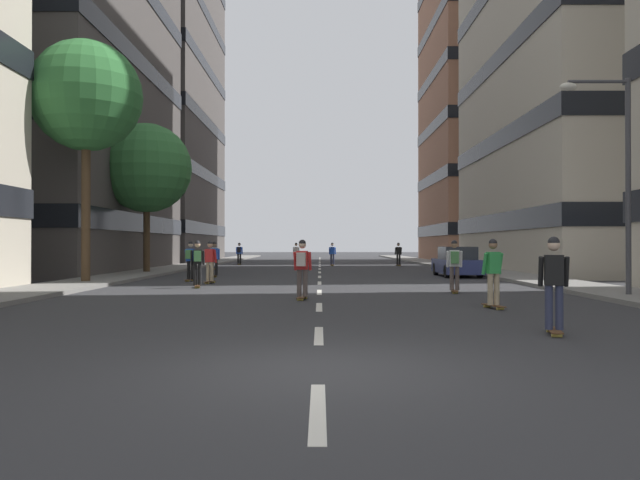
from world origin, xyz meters
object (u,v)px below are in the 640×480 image
skater_0 (399,253)px  skater_12 (211,260)px  skater_3 (198,261)px  skater_6 (494,270)px  skater_5 (297,252)px  skater_11 (303,265)px  parked_car_near (457,263)px  street_tree_near (87,97)px  skater_10 (333,253)px  street_tree_mid (147,168)px  skater_2 (455,263)px  skater_4 (555,280)px  streetlamp_right (617,161)px  skater_1 (215,254)px  skater_8 (215,257)px  skater_7 (240,252)px  skater_9 (191,258)px

skater_0 → skater_12: size_ratio=1.00×
skater_3 → skater_6: 11.76m
skater_5 → skater_11: bearing=-87.5°
parked_car_near → street_tree_near: bearing=-159.6°
skater_5 → skater_10: (2.91, -3.02, -0.03)m
skater_3 → skater_10: bearing=77.1°
parked_car_near → street_tree_mid: size_ratio=0.54×
skater_2 → skater_4: bearing=-91.7°
parked_car_near → skater_10: skater_10 is taller
streetlamp_right → skater_0: (-2.94, 28.32, -3.15)m
street_tree_near → streetlamp_right: (18.50, -6.71, -3.56)m
skater_2 → skater_4: same height
street_tree_near → skater_1: size_ratio=5.54×
street_tree_mid → skater_8: size_ratio=4.60×
skater_11 → skater_2: bearing=26.5°
street_tree_mid → skater_2: street_tree_mid is taller
skater_0 → skater_10: (-5.01, 0.66, 0.00)m
skater_1 → skater_8: 9.47m
skater_6 → skater_8: size_ratio=1.00×
street_tree_near → skater_10: street_tree_near is taller
street_tree_near → skater_8: (4.29, 5.72, -6.72)m
street_tree_near → skater_4: 20.83m
skater_7 → skater_11: size_ratio=1.00×
skater_10 → skater_12: same height
parked_car_near → street_tree_mid: bearing=170.8°
skater_4 → street_tree_mid: bearing=121.1°
skater_6 → street_tree_mid: bearing=127.3°
street_tree_mid → skater_9: 9.15m
streetlamp_right → skater_3: 14.66m
skater_1 → skater_9: (1.12, -12.95, 0.03)m
skater_5 → skater_12: same height
skater_1 → skater_5: 11.36m
skater_4 → skater_7: (-10.71, 38.17, 0.03)m
skater_5 → skater_9: (-3.80, -23.19, 0.00)m
skater_10 → skater_12: (-5.57, -21.64, 0.00)m
skater_10 → skater_11: size_ratio=1.00×
skater_7 → skater_10: same height
streetlamp_right → skater_10: (-7.96, 28.98, -3.15)m
parked_car_near → skater_8: 12.29m
skater_0 → skater_1: 14.42m
skater_7 → skater_11: bearing=-79.2°
street_tree_near → skater_1: bearing=79.8°
parked_car_near → skater_8: skater_8 is taller
skater_7 → skater_12: 23.56m
skater_0 → skater_10: same height
skater_3 → skater_5: same height
skater_4 → skater_11: (-4.77, 7.03, 0.03)m
skater_2 → skater_6: 5.02m
streetlamp_right → skater_10: size_ratio=3.65×
skater_8 → skater_11: 13.61m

